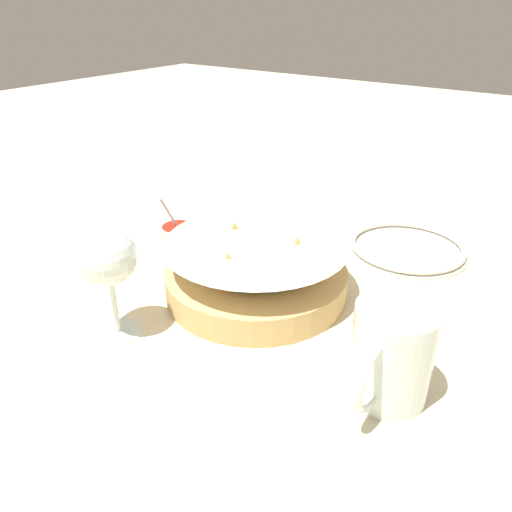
{
  "coord_description": "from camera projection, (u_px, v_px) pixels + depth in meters",
  "views": [
    {
      "loc": [
        0.49,
        0.35,
        0.4
      ],
      "look_at": [
        -0.03,
        -0.02,
        0.06
      ],
      "focal_mm": 35.0,
      "sensor_mm": 36.0,
      "label": 1
    }
  ],
  "objects": [
    {
      "name": "ground_plane",
      "position": [
        258.0,
        305.0,
        0.72
      ],
      "size": [
        4.0,
        4.0,
        0.0
      ],
      "primitive_type": "plane",
      "color": "beige"
    },
    {
      "name": "food_basket",
      "position": [
        256.0,
        271.0,
        0.73
      ],
      "size": [
        0.27,
        0.27,
        0.09
      ],
      "color": "tan",
      "rests_on": "ground_plane"
    },
    {
      "name": "sauce_cup",
      "position": [
        178.0,
        235.0,
        0.88
      ],
      "size": [
        0.07,
        0.07,
        0.1
      ],
      "color": "#B7B7BC",
      "rests_on": "ground_plane"
    },
    {
      "name": "wine_glass",
      "position": [
        107.0,
        260.0,
        0.61
      ],
      "size": [
        0.07,
        0.07,
        0.15
      ],
      "color": "silver",
      "rests_on": "ground_plane"
    },
    {
      "name": "beer_mug",
      "position": [
        390.0,
        357.0,
        0.53
      ],
      "size": [
        0.13,
        0.09,
        0.11
      ],
      "color": "silver",
      "rests_on": "ground_plane"
    },
    {
      "name": "side_plate",
      "position": [
        407.0,
        248.0,
        0.86
      ],
      "size": [
        0.2,
        0.2,
        0.01
      ],
      "color": "silver",
      "rests_on": "ground_plane"
    }
  ]
}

